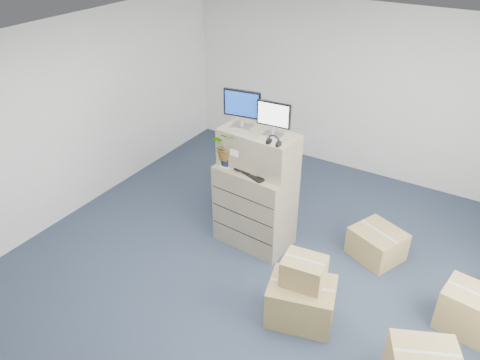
% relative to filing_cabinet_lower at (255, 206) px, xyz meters
% --- Properties ---
extents(ground, '(7.00, 7.00, 0.00)m').
position_rel_filing_cabinet_lower_xyz_m(ground, '(0.31, -0.81, -0.57)').
color(ground, '#283148').
rests_on(ground, ground).
extents(wall_back, '(6.00, 0.02, 2.80)m').
position_rel_filing_cabinet_lower_xyz_m(wall_back, '(0.31, 2.70, 0.83)').
color(wall_back, silver).
rests_on(wall_back, ground).
extents(filing_cabinet_lower, '(1.02, 0.67, 1.14)m').
position_rel_filing_cabinet_lower_xyz_m(filing_cabinet_lower, '(0.00, 0.00, 0.00)').
color(filing_cabinet_lower, gray).
rests_on(filing_cabinet_lower, ground).
extents(filing_cabinet_upper, '(1.01, 0.56, 0.49)m').
position_rel_filing_cabinet_lower_xyz_m(filing_cabinet_upper, '(0.00, 0.05, 0.82)').
color(filing_cabinet_upper, gray).
rests_on(filing_cabinet_upper, filing_cabinet_lower).
extents(monitor_left, '(0.48, 0.22, 0.48)m').
position_rel_filing_cabinet_lower_xyz_m(monitor_left, '(-0.26, 0.08, 1.33)').
color(monitor_left, '#99999E').
rests_on(monitor_left, filing_cabinet_upper).
extents(monitor_right, '(0.43, 0.18, 0.42)m').
position_rel_filing_cabinet_lower_xyz_m(monitor_right, '(0.19, 0.07, 1.30)').
color(monitor_right, '#99999E').
rests_on(monitor_right, filing_cabinet_upper).
extents(headphones, '(0.16, 0.03, 0.16)m').
position_rel_filing_cabinet_lower_xyz_m(headphones, '(0.32, -0.16, 1.10)').
color(headphones, black).
rests_on(headphones, filing_cabinet_upper).
extents(keyboard, '(0.55, 0.37, 0.03)m').
position_rel_filing_cabinet_lower_xyz_m(keyboard, '(0.01, -0.11, 0.58)').
color(keyboard, black).
rests_on(keyboard, filing_cabinet_lower).
extents(mouse, '(0.13, 0.09, 0.04)m').
position_rel_filing_cabinet_lower_xyz_m(mouse, '(0.36, -0.11, 0.59)').
color(mouse, silver).
rests_on(mouse, filing_cabinet_lower).
extents(water_bottle, '(0.08, 0.08, 0.30)m').
position_rel_filing_cabinet_lower_xyz_m(water_bottle, '(0.12, 0.04, 0.72)').
color(water_bottle, gray).
rests_on(water_bottle, filing_cabinet_lower).
extents(phone_dock, '(0.07, 0.06, 0.15)m').
position_rel_filing_cabinet_lower_xyz_m(phone_dock, '(-0.05, 0.07, 0.62)').
color(phone_dock, silver).
rests_on(phone_dock, filing_cabinet_lower).
extents(external_drive, '(0.22, 0.18, 0.06)m').
position_rel_filing_cabinet_lower_xyz_m(external_drive, '(0.38, 0.07, 0.60)').
color(external_drive, black).
rests_on(external_drive, filing_cabinet_lower).
extents(tissue_box, '(0.32, 0.22, 0.11)m').
position_rel_filing_cabinet_lower_xyz_m(tissue_box, '(0.34, 0.10, 0.69)').
color(tissue_box, '#4293E3').
rests_on(tissue_box, external_drive).
extents(potted_plant, '(0.42, 0.45, 0.39)m').
position_rel_filing_cabinet_lower_xyz_m(potted_plant, '(-0.36, -0.10, 0.80)').
color(potted_plant, '#B0CBA4').
rests_on(potted_plant, filing_cabinet_lower).
extents(office_chair, '(0.96, 0.93, 0.79)m').
position_rel_filing_cabinet_lower_xyz_m(office_chair, '(-0.61, 0.70, -0.18)').
color(office_chair, '#5D5D62').
rests_on(office_chair, ground).
extents(cardboard_boxes, '(2.49, 2.40, 0.81)m').
position_rel_filing_cabinet_lower_xyz_m(cardboard_boxes, '(1.92, -0.49, -0.30)').
color(cardboard_boxes, olive).
rests_on(cardboard_boxes, ground).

